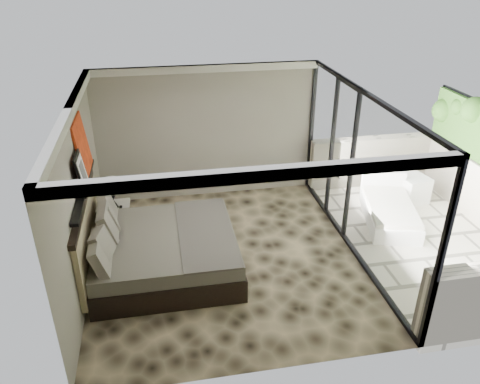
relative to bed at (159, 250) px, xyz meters
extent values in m
plane|color=black|center=(1.13, 0.10, -0.38)|extent=(5.00, 5.00, 0.00)
cube|color=silver|center=(1.13, 0.10, 2.41)|extent=(4.50, 5.00, 0.02)
cube|color=gray|center=(1.13, 2.59, 1.02)|extent=(4.50, 0.02, 2.80)
cube|color=gray|center=(-1.11, 0.10, 1.02)|extent=(0.02, 5.00, 2.80)
cube|color=white|center=(3.38, 0.10, 1.02)|extent=(0.08, 5.00, 2.80)
cube|color=beige|center=(4.88, 0.10, -0.44)|extent=(3.00, 5.00, 0.12)
cube|color=black|center=(-1.05, 0.20, 1.12)|extent=(0.12, 2.20, 0.05)
cube|color=black|center=(0.12, 0.00, -0.18)|extent=(2.31, 2.20, 0.40)
cube|color=#666255|center=(0.12, 0.00, 0.13)|extent=(2.25, 2.14, 0.24)
cube|color=#44423B|center=(0.78, 0.00, 0.26)|extent=(0.88, 2.18, 0.03)
cube|color=#9A8B62|center=(-1.07, 0.00, 0.39)|extent=(0.08, 2.30, 1.10)
cube|color=black|center=(-0.78, 1.40, -0.10)|extent=(0.66, 0.66, 0.57)
cone|color=black|center=(-0.77, 1.34, 0.22)|extent=(0.18, 0.18, 0.16)
cone|color=black|center=(-0.77, 1.34, 0.38)|extent=(0.18, 0.18, 0.16)
cylinder|color=beige|center=(-0.77, 1.34, 0.60)|extent=(0.31, 0.31, 0.22)
cube|color=#B61E0F|center=(-1.06, 0.78, 1.59)|extent=(0.13, 0.90, 0.90)
cube|color=black|center=(-1.01, 0.06, 1.44)|extent=(0.11, 0.50, 0.60)
cube|color=silver|center=(5.31, 1.48, -0.10)|extent=(0.66, 0.66, 0.56)
cube|color=white|center=(4.47, 0.77, -0.23)|extent=(1.31, 1.93, 0.31)
cube|color=beige|center=(4.47, 0.77, -0.03)|extent=(1.24, 1.81, 0.09)
cube|color=white|center=(4.68, 1.57, 0.12)|extent=(0.89, 0.36, 0.39)
camera|label=1|loc=(0.16, -6.50, 4.34)|focal=35.00mm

